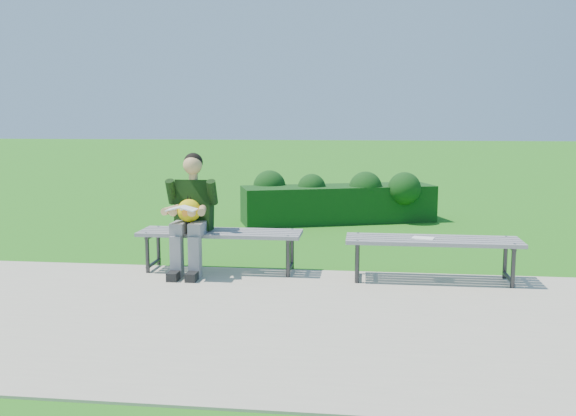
% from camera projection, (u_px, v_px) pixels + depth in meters
% --- Properties ---
extents(ground, '(80.00, 80.00, 0.00)m').
position_uv_depth(ground, '(279.00, 271.00, 7.26)').
color(ground, '#357717').
rests_on(ground, ground).
extents(walkway, '(30.00, 3.50, 0.02)m').
position_uv_depth(walkway, '(252.00, 317.00, 5.53)').
color(walkway, '#AEA393').
rests_on(walkway, ground).
extents(hedge, '(3.24, 1.76, 0.84)m').
position_uv_depth(hedge, '(339.00, 199.00, 10.55)').
color(hedge, '#204317').
rests_on(hedge, ground).
extents(bench_left, '(1.80, 0.50, 0.46)m').
position_uv_depth(bench_left, '(220.00, 236.00, 7.12)').
color(bench_left, gray).
rests_on(bench_left, walkway).
extents(bench_right, '(1.80, 0.50, 0.46)m').
position_uv_depth(bench_right, '(433.00, 244.00, 6.69)').
color(bench_right, gray).
rests_on(bench_right, walkway).
extents(seated_boy, '(0.56, 0.76, 1.31)m').
position_uv_depth(seated_boy, '(191.00, 210.00, 7.02)').
color(seated_boy, gray).
rests_on(seated_boy, walkway).
extents(paper_sheet, '(0.25, 0.21, 0.01)m').
position_uv_depth(paper_sheet, '(423.00, 238.00, 6.69)').
color(paper_sheet, white).
rests_on(paper_sheet, bench_right).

